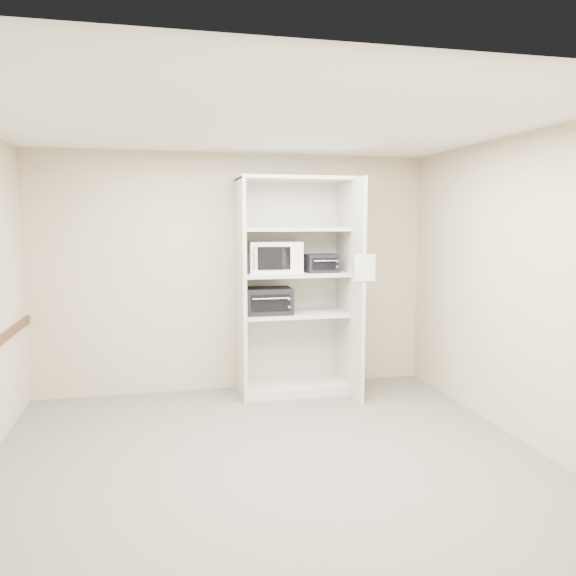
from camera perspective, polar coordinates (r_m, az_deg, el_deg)
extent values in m
cube|color=#605B52|center=(4.86, -1.96, -16.75)|extent=(4.50, 4.00, 0.01)
cube|color=white|center=(4.51, -2.11, 16.50)|extent=(4.50, 4.00, 0.01)
cube|color=tan|center=(6.45, -5.37, 1.55)|extent=(4.50, 0.02, 2.70)
cube|color=tan|center=(2.58, 6.38, -6.49)|extent=(4.50, 0.02, 2.70)
cube|color=tan|center=(5.38, 22.21, 0.01)|extent=(0.02, 4.00, 2.70)
cube|color=beige|center=(6.16, -4.78, -0.11)|extent=(0.04, 0.60, 2.40)
cube|color=beige|center=(6.29, 6.30, 0.02)|extent=(0.04, 0.90, 2.40)
cube|color=beige|center=(6.56, 0.04, 0.35)|extent=(1.24, 0.02, 2.40)
cube|color=beige|center=(6.52, 0.60, -10.02)|extent=(1.16, 0.56, 0.10)
cube|color=beige|center=(6.33, 0.61, -2.64)|extent=(1.16, 0.56, 0.04)
cube|color=beige|center=(6.27, 0.62, 1.42)|extent=(1.16, 0.56, 0.04)
cube|color=beige|center=(6.24, 0.63, 5.99)|extent=(1.16, 0.56, 0.04)
cube|color=beige|center=(6.26, 0.63, 11.03)|extent=(1.24, 0.60, 0.04)
cube|color=white|center=(6.26, -1.30, 3.17)|extent=(0.62, 0.49, 0.34)
cube|color=black|center=(6.29, 3.41, 2.53)|extent=(0.36, 0.27, 0.20)
cube|color=black|center=(6.20, -2.06, -1.31)|extent=(0.53, 0.40, 0.29)
cube|color=white|center=(5.84, 7.83, 2.04)|extent=(0.21, 0.02, 0.27)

